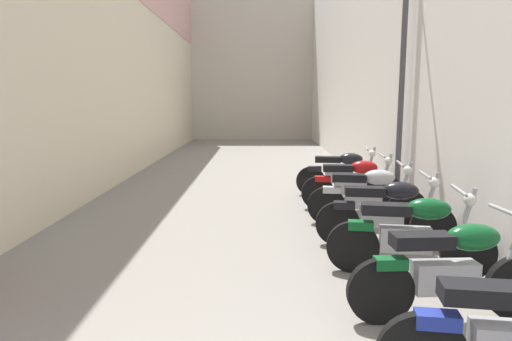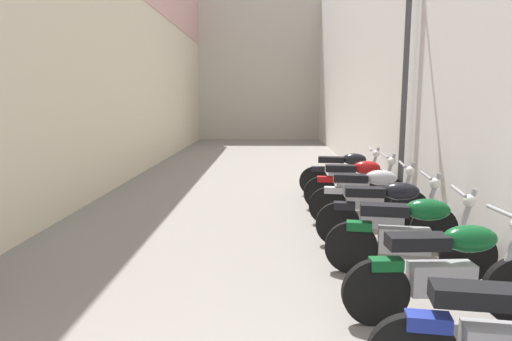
{
  "view_description": "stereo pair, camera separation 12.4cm",
  "coord_description": "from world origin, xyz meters",
  "px_view_note": "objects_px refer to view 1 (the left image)",
  "views": [
    {
      "loc": [
        0.33,
        -0.73,
        1.97
      ],
      "look_at": [
        0.29,
        5.4,
        1.02
      ],
      "focal_mm": 31.89,
      "sensor_mm": 36.0,
      "label": 1
    },
    {
      "loc": [
        0.45,
        -0.73,
        1.97
      ],
      "look_at": [
        0.29,
        5.4,
        1.02
      ],
      "focal_mm": 31.89,
      "sensor_mm": 36.0,
      "label": 2
    }
  ],
  "objects_px": {
    "motorcycle_eighth": "(342,172)",
    "street_lamp": "(397,67)",
    "motorcycle_fifth": "(386,211)",
    "motorcycle_seventh": "(354,183)",
    "motorcycle_third": "(452,268)",
    "motorcycle_sixth": "(367,195)",
    "motorcycle_fourth": "(411,233)"
  },
  "relations": [
    {
      "from": "street_lamp",
      "to": "motorcycle_sixth",
      "type": "bearing_deg",
      "value": -122.58
    },
    {
      "from": "motorcycle_fifth",
      "to": "motorcycle_seventh",
      "type": "relative_size",
      "value": 1.0
    },
    {
      "from": "motorcycle_fifth",
      "to": "motorcycle_eighth",
      "type": "xyz_separation_m",
      "value": [
        -0.0,
        3.27,
        0.0
      ]
    },
    {
      "from": "motorcycle_fifth",
      "to": "motorcycle_seventh",
      "type": "distance_m",
      "value": 2.1
    },
    {
      "from": "motorcycle_eighth",
      "to": "motorcycle_fourth",
      "type": "bearing_deg",
      "value": -90.0
    },
    {
      "from": "motorcycle_eighth",
      "to": "motorcycle_third",
      "type": "bearing_deg",
      "value": -90.0
    },
    {
      "from": "motorcycle_third",
      "to": "motorcycle_fourth",
      "type": "xyz_separation_m",
      "value": [
        -0.0,
        1.09,
        0.0
      ]
    },
    {
      "from": "motorcycle_sixth",
      "to": "street_lamp",
      "type": "distance_m",
      "value": 2.41
    },
    {
      "from": "motorcycle_fifth",
      "to": "motorcycle_sixth",
      "type": "xyz_separation_m",
      "value": [
        -0.0,
        1.06,
        0.0
      ]
    },
    {
      "from": "motorcycle_third",
      "to": "motorcycle_seventh",
      "type": "bearing_deg",
      "value": 90.0
    },
    {
      "from": "motorcycle_third",
      "to": "motorcycle_seventh",
      "type": "xyz_separation_m",
      "value": [
        -0.0,
        4.19,
        0.0
      ]
    },
    {
      "from": "motorcycle_fourth",
      "to": "motorcycle_sixth",
      "type": "relative_size",
      "value": 1.0
    },
    {
      "from": "motorcycle_fifth",
      "to": "motorcycle_seventh",
      "type": "xyz_separation_m",
      "value": [
        0.0,
        2.1,
        0.0
      ]
    },
    {
      "from": "motorcycle_fourth",
      "to": "motorcycle_fifth",
      "type": "bearing_deg",
      "value": 90.0
    },
    {
      "from": "motorcycle_fourth",
      "to": "motorcycle_seventh",
      "type": "relative_size",
      "value": 0.99
    },
    {
      "from": "motorcycle_eighth",
      "to": "street_lamp",
      "type": "bearing_deg",
      "value": -58.36
    },
    {
      "from": "motorcycle_fourth",
      "to": "motorcycle_third",
      "type": "bearing_deg",
      "value": -89.99
    },
    {
      "from": "motorcycle_sixth",
      "to": "motorcycle_eighth",
      "type": "relative_size",
      "value": 1.0
    },
    {
      "from": "motorcycle_fourth",
      "to": "motorcycle_eighth",
      "type": "xyz_separation_m",
      "value": [
        0.0,
        4.28,
        0.0
      ]
    },
    {
      "from": "motorcycle_fourth",
      "to": "motorcycle_sixth",
      "type": "xyz_separation_m",
      "value": [
        0.0,
        2.07,
        0.0
      ]
    },
    {
      "from": "motorcycle_seventh",
      "to": "street_lamp",
      "type": "distance_m",
      "value": 2.15
    },
    {
      "from": "motorcycle_fourth",
      "to": "motorcycle_seventh",
      "type": "xyz_separation_m",
      "value": [
        0.0,
        3.11,
        0.0
      ]
    },
    {
      "from": "motorcycle_seventh",
      "to": "motorcycle_eighth",
      "type": "relative_size",
      "value": 1.01
    },
    {
      "from": "motorcycle_seventh",
      "to": "motorcycle_fourth",
      "type": "bearing_deg",
      "value": -90.0
    },
    {
      "from": "motorcycle_sixth",
      "to": "street_lamp",
      "type": "xyz_separation_m",
      "value": [
        0.69,
        1.09,
        2.04
      ]
    },
    {
      "from": "motorcycle_fourth",
      "to": "street_lamp",
      "type": "relative_size",
      "value": 0.43
    },
    {
      "from": "motorcycle_third",
      "to": "motorcycle_sixth",
      "type": "distance_m",
      "value": 3.15
    },
    {
      "from": "motorcycle_fifth",
      "to": "motorcycle_sixth",
      "type": "distance_m",
      "value": 1.06
    },
    {
      "from": "motorcycle_third",
      "to": "motorcycle_fifth",
      "type": "height_order",
      "value": "same"
    },
    {
      "from": "motorcycle_third",
      "to": "motorcycle_fourth",
      "type": "distance_m",
      "value": 1.09
    },
    {
      "from": "motorcycle_third",
      "to": "motorcycle_eighth",
      "type": "xyz_separation_m",
      "value": [
        -0.0,
        5.36,
        0.0
      ]
    },
    {
      "from": "motorcycle_eighth",
      "to": "street_lamp",
      "type": "distance_m",
      "value": 2.43
    }
  ]
}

